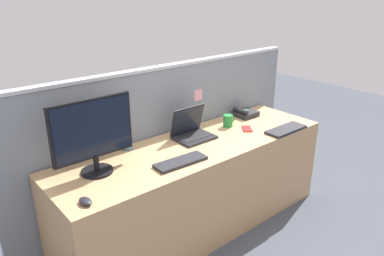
{
  "coord_description": "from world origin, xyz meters",
  "views": [
    {
      "loc": [
        -1.68,
        -1.95,
        1.88
      ],
      "look_at": [
        0.0,
        0.05,
        0.85
      ],
      "focal_mm": 34.86,
      "sensor_mm": 36.0,
      "label": 1
    }
  ],
  "objects_px": {
    "computer_mouse_right_hand": "(85,201)",
    "pen_cup": "(127,143)",
    "keyboard_main": "(181,162)",
    "desk_phone": "(245,113)",
    "desktop_monitor": "(93,133)",
    "laptop": "(191,130)",
    "coffee_mug": "(228,121)",
    "cell_phone_red_case": "(247,129)",
    "keyboard_spare": "(286,129)"
  },
  "relations": [
    {
      "from": "computer_mouse_right_hand",
      "to": "pen_cup",
      "type": "relative_size",
      "value": 0.58
    },
    {
      "from": "keyboard_main",
      "to": "desk_phone",
      "type": "bearing_deg",
      "value": 22.73
    },
    {
      "from": "desktop_monitor",
      "to": "computer_mouse_right_hand",
      "type": "xyz_separation_m",
      "value": [
        -0.22,
        -0.31,
        -0.26
      ]
    },
    {
      "from": "keyboard_main",
      "to": "computer_mouse_right_hand",
      "type": "relative_size",
      "value": 3.75
    },
    {
      "from": "desktop_monitor",
      "to": "computer_mouse_right_hand",
      "type": "height_order",
      "value": "desktop_monitor"
    },
    {
      "from": "laptop",
      "to": "computer_mouse_right_hand",
      "type": "xyz_separation_m",
      "value": [
        -1.06,
        -0.35,
        -0.05
      ]
    },
    {
      "from": "desktop_monitor",
      "to": "computer_mouse_right_hand",
      "type": "bearing_deg",
      "value": -125.64
    },
    {
      "from": "laptop",
      "to": "coffee_mug",
      "type": "xyz_separation_m",
      "value": [
        0.4,
        -0.01,
        -0.01
      ]
    },
    {
      "from": "keyboard_main",
      "to": "pen_cup",
      "type": "relative_size",
      "value": 2.18
    },
    {
      "from": "laptop",
      "to": "cell_phone_red_case",
      "type": "bearing_deg",
      "value": -19.71
    },
    {
      "from": "desk_phone",
      "to": "pen_cup",
      "type": "height_order",
      "value": "pen_cup"
    },
    {
      "from": "coffee_mug",
      "to": "keyboard_spare",
      "type": "bearing_deg",
      "value": -52.27
    },
    {
      "from": "desk_phone",
      "to": "computer_mouse_right_hand",
      "type": "height_order",
      "value": "desk_phone"
    },
    {
      "from": "keyboard_spare",
      "to": "cell_phone_red_case",
      "type": "bearing_deg",
      "value": 134.46
    },
    {
      "from": "desktop_monitor",
      "to": "laptop",
      "type": "distance_m",
      "value": 0.86
    },
    {
      "from": "laptop",
      "to": "keyboard_main",
      "type": "height_order",
      "value": "laptop"
    },
    {
      "from": "cell_phone_red_case",
      "to": "keyboard_main",
      "type": "bearing_deg",
      "value": -132.36
    },
    {
      "from": "keyboard_main",
      "to": "computer_mouse_right_hand",
      "type": "xyz_separation_m",
      "value": [
        -0.71,
        -0.05,
        0.01
      ]
    },
    {
      "from": "computer_mouse_right_hand",
      "to": "cell_phone_red_case",
      "type": "bearing_deg",
      "value": 3.54
    },
    {
      "from": "cell_phone_red_case",
      "to": "keyboard_spare",
      "type": "bearing_deg",
      "value": -7.3
    },
    {
      "from": "desktop_monitor",
      "to": "cell_phone_red_case",
      "type": "relative_size",
      "value": 4.09
    },
    {
      "from": "pen_cup",
      "to": "cell_phone_red_case",
      "type": "bearing_deg",
      "value": -17.37
    },
    {
      "from": "keyboard_main",
      "to": "coffee_mug",
      "type": "relative_size",
      "value": 3.15
    },
    {
      "from": "desktop_monitor",
      "to": "keyboard_main",
      "type": "xyz_separation_m",
      "value": [
        0.49,
        -0.26,
        -0.26
      ]
    },
    {
      "from": "coffee_mug",
      "to": "desk_phone",
      "type": "bearing_deg",
      "value": 15.46
    },
    {
      "from": "laptop",
      "to": "cell_phone_red_case",
      "type": "relative_size",
      "value": 2.28
    },
    {
      "from": "computer_mouse_right_hand",
      "to": "coffee_mug",
      "type": "bearing_deg",
      "value": 9.7
    },
    {
      "from": "keyboard_spare",
      "to": "cell_phone_red_case",
      "type": "xyz_separation_m",
      "value": [
        -0.22,
        0.23,
        -0.01
      ]
    },
    {
      "from": "desk_phone",
      "to": "keyboard_main",
      "type": "distance_m",
      "value": 1.11
    },
    {
      "from": "desk_phone",
      "to": "keyboard_main",
      "type": "xyz_separation_m",
      "value": [
        -1.04,
        -0.37,
        -0.02
      ]
    },
    {
      "from": "pen_cup",
      "to": "cell_phone_red_case",
      "type": "height_order",
      "value": "pen_cup"
    },
    {
      "from": "keyboard_spare",
      "to": "coffee_mug",
      "type": "xyz_separation_m",
      "value": [
        -0.3,
        0.38,
        0.04
      ]
    },
    {
      "from": "desk_phone",
      "to": "computer_mouse_right_hand",
      "type": "xyz_separation_m",
      "value": [
        -1.76,
        -0.42,
        -0.01
      ]
    },
    {
      "from": "desk_phone",
      "to": "keyboard_spare",
      "type": "relative_size",
      "value": 0.5
    },
    {
      "from": "desktop_monitor",
      "to": "laptop",
      "type": "xyz_separation_m",
      "value": [
        0.84,
        0.05,
        -0.21
      ]
    },
    {
      "from": "laptop",
      "to": "coffee_mug",
      "type": "relative_size",
      "value": 2.52
    },
    {
      "from": "laptop",
      "to": "cell_phone_red_case",
      "type": "height_order",
      "value": "laptop"
    },
    {
      "from": "desktop_monitor",
      "to": "keyboard_main",
      "type": "distance_m",
      "value": 0.61
    },
    {
      "from": "keyboard_spare",
      "to": "computer_mouse_right_hand",
      "type": "distance_m",
      "value": 1.75
    },
    {
      "from": "desktop_monitor",
      "to": "coffee_mug",
      "type": "height_order",
      "value": "desktop_monitor"
    },
    {
      "from": "laptop",
      "to": "desk_phone",
      "type": "height_order",
      "value": "laptop"
    },
    {
      "from": "pen_cup",
      "to": "cell_phone_red_case",
      "type": "xyz_separation_m",
      "value": [
        0.97,
        -0.3,
        -0.04
      ]
    },
    {
      "from": "laptop",
      "to": "pen_cup",
      "type": "xyz_separation_m",
      "value": [
        -0.5,
        0.14,
        -0.02
      ]
    },
    {
      "from": "desktop_monitor",
      "to": "desk_phone",
      "type": "relative_size",
      "value": 2.83
    },
    {
      "from": "computer_mouse_right_hand",
      "to": "cell_phone_red_case",
      "type": "xyz_separation_m",
      "value": [
        1.53,
        0.18,
        -0.01
      ]
    },
    {
      "from": "pen_cup",
      "to": "keyboard_main",
      "type": "bearing_deg",
      "value": -70.15
    },
    {
      "from": "desk_phone",
      "to": "keyboard_spare",
      "type": "bearing_deg",
      "value": -90.76
    },
    {
      "from": "keyboard_spare",
      "to": "coffee_mug",
      "type": "distance_m",
      "value": 0.48
    },
    {
      "from": "keyboard_spare",
      "to": "cell_phone_red_case",
      "type": "relative_size",
      "value": 2.91
    },
    {
      "from": "desktop_monitor",
      "to": "cell_phone_red_case",
      "type": "distance_m",
      "value": 1.34
    }
  ]
}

